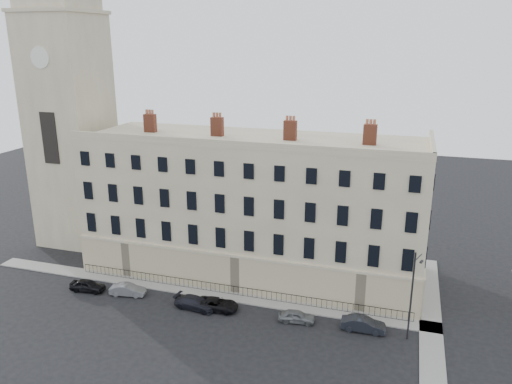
% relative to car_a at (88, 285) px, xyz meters
% --- Properties ---
extents(ground, '(160.00, 160.00, 0.00)m').
position_rel_car_a_xyz_m(ground, '(20.68, -1.81, -0.62)').
color(ground, black).
rests_on(ground, ground).
extents(terrace, '(36.22, 12.22, 17.00)m').
position_rel_car_a_xyz_m(terrace, '(14.72, 10.16, 6.88)').
color(terrace, '#BAAA8A').
rests_on(terrace, ground).
extents(church_tower, '(8.00, 8.13, 44.00)m').
position_rel_car_a_xyz_m(church_tower, '(-9.32, 12.18, 18.04)').
color(church_tower, '#BAAA8A').
rests_on(church_tower, ground).
extents(pavement_terrace, '(48.00, 2.00, 0.12)m').
position_rel_car_a_xyz_m(pavement_terrace, '(10.68, 3.19, -0.56)').
color(pavement_terrace, gray).
rests_on(pavement_terrace, ground).
extents(pavement_east_return, '(2.00, 24.00, 0.12)m').
position_rel_car_a_xyz_m(pavement_east_return, '(33.68, 6.19, -0.56)').
color(pavement_east_return, gray).
rests_on(pavement_east_return, ground).
extents(railings, '(35.00, 0.04, 0.96)m').
position_rel_car_a_xyz_m(railings, '(14.68, 3.59, -0.07)').
color(railings, black).
rests_on(railings, ground).
extents(car_a, '(3.75, 1.80, 1.24)m').
position_rel_car_a_xyz_m(car_a, '(0.00, 0.00, 0.00)').
color(car_a, black).
rests_on(car_a, ground).
extents(car_b, '(3.75, 1.81, 1.18)m').
position_rel_car_a_xyz_m(car_b, '(4.43, 0.46, -0.03)').
color(car_b, slate).
rests_on(car_b, ground).
extents(car_c, '(4.33, 2.10, 1.21)m').
position_rel_car_a_xyz_m(car_c, '(12.06, 0.03, -0.01)').
color(car_c, black).
rests_on(car_c, ground).
extents(car_d, '(4.28, 2.18, 1.16)m').
position_rel_car_a_xyz_m(car_d, '(14.10, 0.45, -0.04)').
color(car_d, black).
rests_on(car_d, ground).
extents(car_e, '(3.49, 1.76, 1.14)m').
position_rel_car_a_xyz_m(car_e, '(21.90, 0.60, -0.05)').
color(car_e, slate).
rests_on(car_e, ground).
extents(car_f, '(3.97, 1.46, 1.30)m').
position_rel_car_a_xyz_m(car_f, '(27.89, 0.90, 0.03)').
color(car_f, black).
rests_on(car_f, ground).
extents(streetlamp, '(0.70, 1.70, 8.11)m').
position_rel_car_a_xyz_m(streetlamp, '(31.72, 0.65, 3.88)').
color(streetlamp, '#2C2D31').
rests_on(streetlamp, ground).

